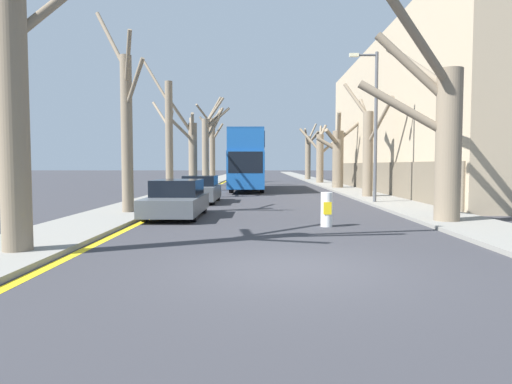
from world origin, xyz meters
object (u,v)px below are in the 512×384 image
at_px(street_tree_left_4, 208,144).
at_px(double_decker_bus, 248,158).
at_px(street_tree_left_3, 191,150).
at_px(street_tree_right_4, 309,154).
at_px(parked_car_1, 200,190).
at_px(street_tree_left_5, 212,145).
at_px(traffic_bollard, 327,209).
at_px(street_tree_left_2, 168,135).
at_px(street_tree_right_1, 368,148).
at_px(street_tree_right_0, 439,127).
at_px(parked_car_0, 177,199).
at_px(street_tree_left_0, 17,58).
at_px(lamp_post, 374,119).
at_px(street_tree_right_3, 320,154).
at_px(street_tree_right_2, 338,155).
at_px(street_tree_left_1, 126,126).

bearing_deg(street_tree_left_4, double_decker_bus, -60.27).
height_order(street_tree_left_3, street_tree_right_4, street_tree_right_4).
bearing_deg(street_tree_left_4, parked_car_1, -84.63).
bearing_deg(street_tree_left_3, street_tree_left_4, 88.12).
height_order(street_tree_left_5, traffic_bollard, street_tree_left_5).
xyz_separation_m(street_tree_left_5, parked_car_1, (2.11, -25.88, -3.39)).
relative_size(street_tree_left_2, traffic_bollard, 7.50).
bearing_deg(street_tree_right_1, street_tree_right_0, -91.92).
bearing_deg(traffic_bollard, parked_car_0, 153.30).
height_order(parked_car_0, parked_car_1, same).
height_order(street_tree_left_0, street_tree_left_3, street_tree_left_0).
distance_m(street_tree_left_3, double_decker_bus, 4.34).
xyz_separation_m(street_tree_right_0, parked_car_0, (-8.87, 1.89, -2.48)).
xyz_separation_m(street_tree_left_4, parked_car_1, (1.71, -18.15, -3.13)).
bearing_deg(double_decker_bus, lamp_post, -62.58).
bearing_deg(street_tree_left_3, parked_car_0, -83.26).
bearing_deg(parked_car_0, parked_car_1, 90.00).
distance_m(street_tree_left_4, street_tree_right_3, 12.30).
bearing_deg(street_tree_left_0, street_tree_left_2, 90.64).
relative_size(street_tree_right_3, lamp_post, 0.84).
relative_size(street_tree_right_3, street_tree_right_4, 0.85).
distance_m(street_tree_left_0, lamp_post, 16.55).
bearing_deg(street_tree_right_1, parked_car_0, -134.14).
relative_size(street_tree_left_2, street_tree_right_2, 1.33).
bearing_deg(parked_car_0, traffic_bollard, -26.70).
relative_size(double_decker_bus, parked_car_1, 2.73).
relative_size(street_tree_left_4, street_tree_right_1, 1.20).
xyz_separation_m(street_tree_left_1, street_tree_left_5, (-0.08, 31.74, 0.63)).
bearing_deg(street_tree_left_1, lamp_post, 24.61).
relative_size(street_tree_left_5, traffic_bollard, 7.61).
bearing_deg(street_tree_right_1, parked_car_1, -162.07).
bearing_deg(street_tree_right_2, street_tree_right_0, -91.02).
bearing_deg(street_tree_right_3, street_tree_right_0, -90.65).
relative_size(street_tree_right_4, parked_car_1, 1.71).
relative_size(street_tree_left_5, street_tree_right_0, 1.17).
xyz_separation_m(street_tree_left_3, street_tree_left_4, (0.26, 8.02, 0.79)).
xyz_separation_m(street_tree_left_4, double_decker_bus, (3.84, -6.73, -1.32)).
bearing_deg(street_tree_left_1, street_tree_right_2, 59.37).
relative_size(street_tree_left_0, street_tree_left_3, 1.40).
bearing_deg(street_tree_left_5, parked_car_1, -85.34).
bearing_deg(street_tree_left_5, traffic_bollard, -78.28).
height_order(street_tree_left_4, street_tree_right_1, street_tree_left_4).
height_order(double_decker_bus, lamp_post, lamp_post).
bearing_deg(street_tree_left_2, double_decker_bus, 64.07).
distance_m(street_tree_left_4, street_tree_right_2, 12.08).
distance_m(street_tree_left_2, street_tree_right_0, 15.60).
distance_m(street_tree_left_5, lamp_post, 28.93).
distance_m(street_tree_left_0, parked_car_0, 8.25).
bearing_deg(parked_car_1, street_tree_left_3, 101.00).
relative_size(street_tree_left_0, double_decker_bus, 0.83).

